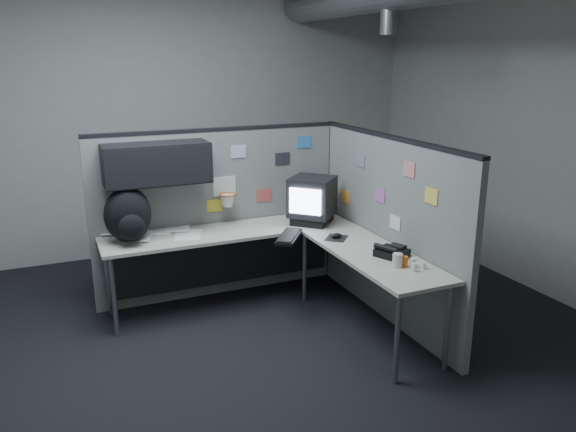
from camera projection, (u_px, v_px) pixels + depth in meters
name	position (u px, v px, depth m)	size (l,w,h in m)	color
room	(349.00, 80.00, 4.15)	(5.62, 5.62, 3.22)	black
partition_back	(205.00, 198.00, 5.23)	(2.44, 0.42, 1.63)	slate
partition_right	(387.00, 228.00, 4.90)	(0.07, 2.23, 1.63)	slate
desk	(266.00, 248.00, 5.02)	(2.31, 2.11, 0.73)	#B3B2A2
monitor	(312.00, 200.00, 5.31)	(0.55, 0.55, 0.44)	black
keyboard	(289.00, 237.00, 4.90)	(0.38, 0.44, 0.04)	black
mouse	(336.00, 237.00, 4.91)	(0.26, 0.26, 0.04)	black
phone	(391.00, 252.00, 4.46)	(0.28, 0.29, 0.11)	black
bottles	(413.00, 264.00, 4.21)	(0.15, 0.16, 0.08)	silver
cup	(398.00, 260.00, 4.23)	(0.08, 0.08, 0.11)	beige
papers	(151.00, 232.00, 5.05)	(0.88, 0.73, 0.02)	white
backpack	(128.00, 216.00, 4.74)	(0.47, 0.45, 0.48)	black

